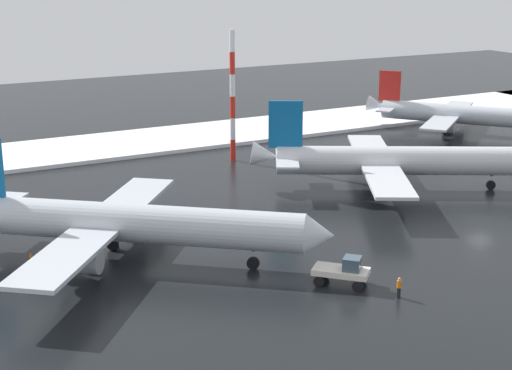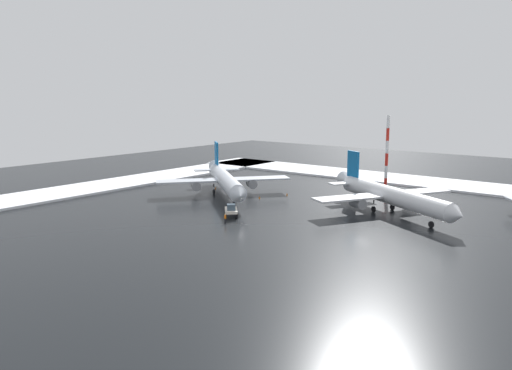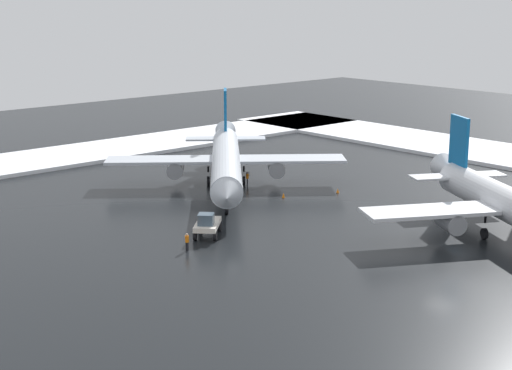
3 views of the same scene
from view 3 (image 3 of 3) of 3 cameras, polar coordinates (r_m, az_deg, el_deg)
name	(u,v)px [view 3 (image 3 of 3)]	position (r m, az deg, el deg)	size (l,w,h in m)	color
ground_plane	(442,278)	(68.39, 13.40, -6.63)	(240.00, 240.00, 0.00)	black
snow_bank_right	(59,157)	(118.29, -14.12, 1.98)	(14.00, 116.00, 0.54)	white
airplane_far_rear	(226,161)	(96.08, -2.20, 1.77)	(30.07, 27.39, 10.77)	silver
pushback_tug	(207,224)	(77.65, -3.58, -2.84)	(4.75, 4.86, 2.50)	silver
ground_crew_mid_apron	(247,178)	(98.54, -0.64, 0.54)	(0.36, 0.36, 1.71)	black
ground_crew_by_nose_gear	(187,241)	(73.49, -5.04, -4.08)	(0.36, 0.36, 1.71)	black
traffic_cone_near_nose	(338,191)	(95.30, 5.97, -0.42)	(0.36, 0.36, 0.55)	orange
traffic_cone_mid_line	(219,171)	(105.37, -2.73, 1.00)	(0.36, 0.36, 0.55)	orange
traffic_cone_wingtip_side	(283,195)	(92.66, 2.01, -0.75)	(0.36, 0.36, 0.55)	orange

